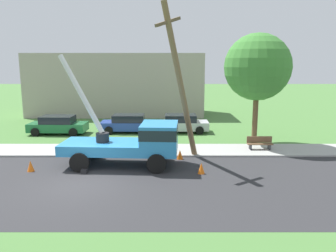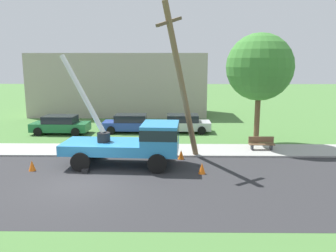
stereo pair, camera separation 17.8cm
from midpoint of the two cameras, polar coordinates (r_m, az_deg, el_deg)
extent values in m
plane|color=#477538|center=(27.70, -7.78, -0.90)|extent=(120.00, 120.00, 0.00)
cube|color=#2B2B2D|center=(16.36, -14.00, -9.41)|extent=(80.00, 8.99, 0.01)
cube|color=#9E9E99|center=(21.88, -10.10, -3.98)|extent=(80.00, 2.90, 0.10)
cube|color=#2D84C6|center=(18.71, -10.53, -3.43)|extent=(4.43, 2.65, 0.55)
cube|color=#2D84C6|center=(18.06, -1.02, -2.05)|extent=(2.04, 2.51, 1.60)
cube|color=#19232D|center=(17.98, -1.02, -0.96)|extent=(2.06, 2.53, 0.56)
cylinder|color=black|center=(18.58, -10.53, -1.86)|extent=(0.70, 0.70, 0.50)
cylinder|color=silver|center=(19.21, -13.98, 5.35)|extent=(2.81, 1.81, 4.26)
cube|color=black|center=(17.79, -13.49, -7.40)|extent=(0.32, 0.32, 0.20)
cube|color=black|center=(20.45, -11.06, -4.91)|extent=(0.32, 0.32, 0.20)
cylinder|color=black|center=(17.18, -1.51, -6.35)|extent=(1.00, 0.30, 1.00)
cylinder|color=black|center=(19.48, -0.82, -4.28)|extent=(1.00, 0.30, 1.00)
cylinder|color=black|center=(17.99, -14.25, -5.89)|extent=(1.00, 0.30, 1.00)
cylinder|color=black|center=(20.20, -12.13, -3.98)|extent=(1.00, 0.30, 1.00)
cylinder|color=brown|center=(18.81, 2.61, 6.96)|extent=(2.28, 2.28, 8.71)
cube|color=brown|center=(18.17, 0.48, 17.18)|extent=(1.36, 1.36, 0.67)
cone|color=orange|center=(17.23, 6.04, -7.12)|extent=(0.36, 0.36, 0.56)
cone|color=orange|center=(18.93, -21.70, -6.20)|extent=(0.36, 0.36, 0.56)
cone|color=orange|center=(19.65, 2.48, -4.82)|extent=(0.36, 0.36, 0.56)
cube|color=#1E6638|center=(27.81, -17.49, -0.11)|extent=(4.45, 1.92, 0.65)
cube|color=black|center=(27.71, -17.56, 1.11)|extent=(2.51, 1.72, 0.55)
cylinder|color=black|center=(26.55, -15.16, -0.99)|extent=(0.64, 0.22, 0.64)
cylinder|color=black|center=(28.24, -14.08, -0.25)|extent=(0.64, 0.22, 0.64)
cylinder|color=black|center=(27.56, -20.93, -0.90)|extent=(0.64, 0.22, 0.64)
cylinder|color=black|center=(29.19, -19.56, -0.20)|extent=(0.64, 0.22, 0.64)
cube|color=#263F99|center=(27.23, -6.09, 0.11)|extent=(4.41, 1.83, 0.65)
cube|color=black|center=(27.13, -6.12, 1.36)|extent=(2.47, 1.67, 0.55)
cylinder|color=black|center=(26.26, -3.18, -0.75)|extent=(0.64, 0.22, 0.64)
cylinder|color=black|center=(28.02, -2.91, -0.02)|extent=(0.64, 0.22, 0.64)
cylinder|color=black|center=(26.63, -9.42, -0.72)|extent=(0.64, 0.22, 0.64)
cylinder|color=black|center=(28.37, -8.77, 0.00)|extent=(0.64, 0.22, 0.64)
cube|color=#B7B7BF|center=(27.08, 2.67, 0.10)|extent=(4.40, 1.80, 0.65)
cube|color=black|center=(26.97, 2.68, 1.35)|extent=(2.47, 1.66, 0.55)
cylinder|color=black|center=(26.33, 5.90, -0.76)|extent=(0.64, 0.22, 0.64)
cylinder|color=black|center=(28.09, 5.57, -0.03)|extent=(0.64, 0.22, 0.64)
cylinder|color=black|center=(26.23, -0.44, -0.75)|extent=(0.64, 0.22, 0.64)
cylinder|color=black|center=(27.99, -0.37, -0.02)|extent=(0.64, 0.22, 0.64)
cube|color=brown|center=(22.15, 15.74, -2.97)|extent=(1.60, 0.44, 0.06)
cube|color=brown|center=(22.28, 15.65, -2.23)|extent=(1.60, 0.06, 0.40)
cube|color=#333338|center=(22.06, 14.21, -3.56)|extent=(0.10, 0.40, 0.45)
cube|color=#333338|center=(22.37, 17.20, -3.52)|extent=(0.10, 0.40, 0.45)
cylinder|color=brown|center=(23.74, 15.07, 2.85)|extent=(0.36, 0.36, 4.88)
sphere|color=#3D7F33|center=(23.54, 15.40, 9.58)|extent=(4.46, 4.46, 4.46)
cube|color=#A5998C|center=(36.69, -7.94, 6.98)|extent=(18.00, 6.00, 6.40)
camera|label=1|loc=(0.09, -89.73, 0.05)|focal=36.14mm
camera|label=2|loc=(0.09, 90.27, -0.05)|focal=36.14mm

